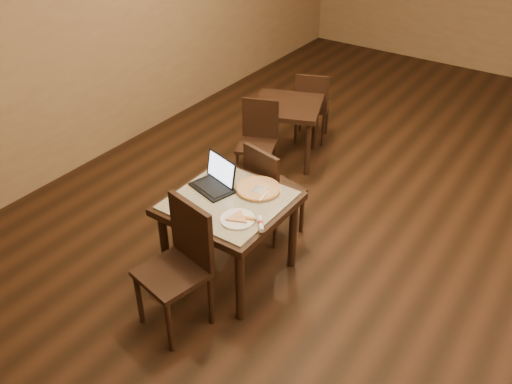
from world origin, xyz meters
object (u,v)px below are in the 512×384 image
Objects in this scene: chair_main_near at (181,259)px; other_table_b at (287,113)px; other_table_b_chair_near at (258,137)px; other_table_b_chair_far at (312,104)px; chair_main_far at (269,187)px; laptop at (217,179)px; tiled_table at (229,210)px; pizza_pan at (258,190)px.

chair_main_near is 1.09× the size of other_table_b.
other_table_b_chair_far is at bearing 65.75° from other_table_b_chair_near.
chair_main_far is 1.94m from other_table_b_chair_far.
laptop is 0.42× the size of other_table_b.
chair_main_far is at bearing -71.36° from other_table_b_chair_near.
other_table_b_chair_near and other_table_b_chair_far have the same top height.
tiled_table is 2.48× the size of pizza_pan.
tiled_table is at bearing 103.38° from chair_main_near.
chair_main_far is 2.54× the size of pizza_pan.
other_table_b_chair_far is at bearing 113.45° from chair_main_near.
chair_main_far reaches higher than tiled_table.
chair_main_far is at bearing 110.03° from pizza_pan.
chair_main_far is (-0.02, 0.62, -0.12)m from tiled_table.
chair_main_far is at bearing -85.49° from other_table_b.
chair_main_near is 1.17× the size of other_table_b_chair_far.
chair_main_near reaches higher than other_table_b.
other_table_b is at bearing 119.54° from laptop.
chair_main_far is at bearing 91.93° from tiled_table.
laptop is (-0.20, 0.11, 0.17)m from tiled_table.
chair_main_far reaches higher than pizza_pan.
pizza_pan is 1.44m from other_table_b_chair_near.
pizza_pan reaches higher than other_table_b.
tiled_table is 1.04× the size of other_table_b_chair_far.
other_table_b_chair_near is (-0.80, 1.17, -0.26)m from pizza_pan.
chair_main_near is at bearing -92.14° from other_table_b_chair_near.
chair_main_far is at bearing 86.15° from laptop.
laptop is 1.08× the size of pizza_pan.
other_table_b_chair_near is (-0.03, -0.52, -0.07)m from other_table_b.
chair_main_near reaches higher than laptop.
laptop is 2.41m from other_table_b_chair_far.
other_table_b is at bearing 114.45° from pizza_pan.
pizza_pan is (0.10, 0.85, 0.18)m from chair_main_near.
chair_main_far reaches higher than other_table_b.
tiled_table is 0.63m from chair_main_far.
other_table_b_chair_far is (-0.42, 2.35, -0.32)m from laptop.
other_table_b is at bearing 65.75° from other_table_b_chair_far.
pizza_pan is 2.36m from other_table_b_chair_far.
other_table_b_chair_near is at bearing 65.75° from other_table_b_chair_far.
other_table_b_chair_far is (-0.60, 1.84, -0.03)m from chair_main_far.
laptop is at bearing 82.96° from chair_main_far.
laptop is 0.35m from pizza_pan.
chair_main_far is 1.07× the size of other_table_b_chair_far.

